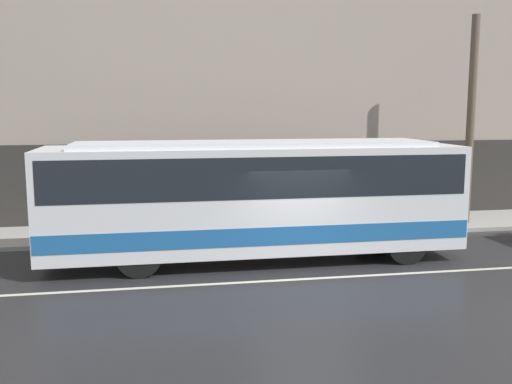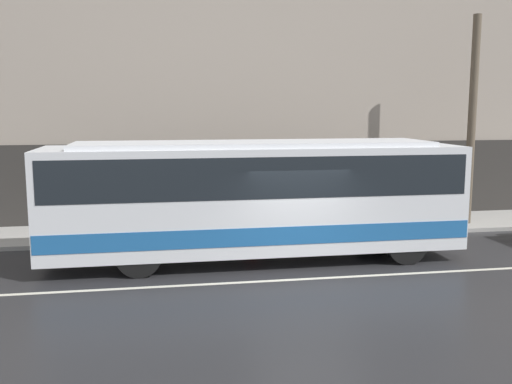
% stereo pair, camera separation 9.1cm
% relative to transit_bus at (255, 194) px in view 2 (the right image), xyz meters
% --- Properties ---
extents(ground_plane, '(60.00, 60.00, 0.00)m').
position_rel_transit_bus_xyz_m(ground_plane, '(0.88, -1.94, -1.76)').
color(ground_plane, '#262628').
extents(sidewalk, '(60.00, 2.94, 0.13)m').
position_rel_transit_bus_xyz_m(sidewalk, '(0.88, 3.53, -1.70)').
color(sidewalk, '#A09E99').
rests_on(sidewalk, ground_plane).
extents(building_facade, '(60.00, 0.35, 13.13)m').
position_rel_transit_bus_xyz_m(building_facade, '(0.88, 5.14, 4.59)').
color(building_facade, gray).
rests_on(building_facade, ground_plane).
extents(lane_stripe, '(54.00, 0.14, 0.01)m').
position_rel_transit_bus_xyz_m(lane_stripe, '(0.88, -1.94, -1.76)').
color(lane_stripe, beige).
rests_on(lane_stripe, ground_plane).
extents(transit_bus, '(10.77, 2.51, 3.13)m').
position_rel_transit_bus_xyz_m(transit_bus, '(0.00, 0.00, 0.00)').
color(transit_bus, silver).
rests_on(transit_bus, ground_plane).
extents(utility_pole_near, '(0.27, 0.27, 6.85)m').
position_rel_transit_bus_xyz_m(utility_pole_near, '(7.80, 2.95, 1.79)').
color(utility_pole_near, brown).
rests_on(utility_pole_near, sidewalk).
extents(pedestrian_waiting, '(0.36, 0.36, 1.74)m').
position_rel_transit_bus_xyz_m(pedestrian_waiting, '(0.47, 3.46, -0.82)').
color(pedestrian_waiting, maroon).
rests_on(pedestrian_waiting, sidewalk).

